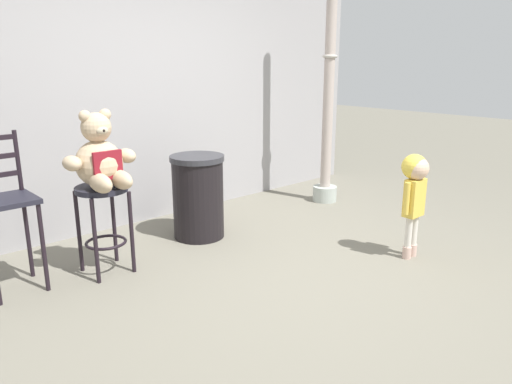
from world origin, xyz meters
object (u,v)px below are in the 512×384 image
at_px(child_walking, 415,184).
at_px(lamppost, 328,104).
at_px(bar_stool_with_teddy, 103,211).
at_px(bar_chair_empty, 5,207).
at_px(trash_bin, 198,196).
at_px(teddy_bear, 100,159).

xyz_separation_m(child_walking, lamppost, (0.79, 1.60, 0.51)).
distance_m(bar_stool_with_teddy, child_walking, 2.54).
bearing_deg(bar_chair_empty, trash_bin, -0.72).
height_order(lamppost, bar_chair_empty, lamppost).
xyz_separation_m(child_walking, bar_chair_empty, (-2.71, 1.65, -0.02)).
bearing_deg(bar_stool_with_teddy, trash_bin, 8.87).
relative_size(child_walking, bar_chair_empty, 0.78).
bearing_deg(child_walking, lamppost, 146.83).
bearing_deg(trash_bin, bar_stool_with_teddy, -171.13).
xyz_separation_m(teddy_bear, trash_bin, (1.02, 0.19, -0.52)).
height_order(trash_bin, bar_chair_empty, bar_chair_empty).
bearing_deg(bar_chair_empty, teddy_bear, -17.83).
distance_m(bar_stool_with_teddy, trash_bin, 1.04).
bearing_deg(lamppost, child_walking, -116.27).
bearing_deg(teddy_bear, lamppost, 3.23).
bearing_deg(teddy_bear, bar_stool_with_teddy, 90.00).
relative_size(bar_stool_with_teddy, bar_chair_empty, 0.61).
bearing_deg(teddy_bear, bar_chair_empty, 162.17).
xyz_separation_m(teddy_bear, child_walking, (2.06, -1.44, -0.27)).
bearing_deg(lamppost, bar_chair_empty, 179.22).
distance_m(trash_bin, lamppost, 1.99).
bearing_deg(lamppost, trash_bin, 179.16).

